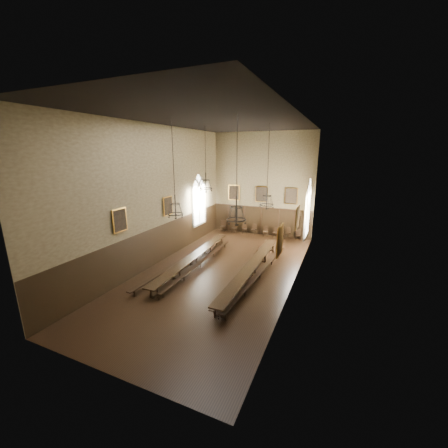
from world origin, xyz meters
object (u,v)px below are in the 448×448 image
Objects in this scene: chair_4 at (265,233)px; chandelier_front_right at (236,213)px; bench_left_inner at (200,264)px; bench_right_inner at (241,272)px; chair_2 at (245,230)px; chair_6 at (288,235)px; table_right at (251,271)px; bench_right_outer at (260,274)px; table_left at (194,261)px; chandelier_back_right at (267,200)px; chandelier_back_left at (206,185)px; chandelier_front_left at (175,208)px; chair_0 at (223,228)px; chair_1 at (234,230)px; bench_left_outer at (185,260)px; chair_7 at (298,237)px; chair_5 at (275,234)px; chair_3 at (254,231)px.

chandelier_front_right is at bearing -92.93° from chair_4.
bench_right_inner is (2.83, -0.12, 0.01)m from bench_left_inner.
bench_right_inner is 1.88× the size of chandelier_front_right.
chair_2 is 3.99m from chair_6.
bench_right_inner is 8.55m from chair_4.
chair_4 reaches higher than table_right.
bench_left_inner is at bearing -179.59° from bench_right_outer.
table_left is 9.60m from chair_6.
chandelier_back_right reaches higher than table_left.
chair_2 reaches higher than bench_left_inner.
chandelier_back_left is (-4.90, -5.84, 4.77)m from chair_6.
chandelier_front_left is at bearing -98.39° from bench_left_inner.
chair_0 is (-6.10, 8.39, 0.02)m from bench_right_outer.
bench_right_outer is 11.18× the size of chair_1.
chair_4 is at bearing 95.31° from bench_right_inner.
chandelier_front_left reaches higher than bench_left_inner.
table_left is 10.90× the size of chair_4.
table_right is 10.22× the size of chair_0.
chair_0 is 4.14m from chair_4.
bench_left_inner is at bearing 81.61° from chandelier_front_left.
chair_0 is 8.92m from chandelier_back_right.
chair_1 is at bearing 113.98° from bench_right_inner.
bench_right_outer is 2.32× the size of chandelier_back_left.
bench_left_outer is at bearing -110.58° from chair_6.
bench_right_outer is 11.15× the size of chair_4.
chair_7 is (6.09, 8.41, -0.01)m from bench_left_outer.
bench_right_outer is at bearing -65.90° from chair_0.
table_left reaches higher than bench_right_outer.
bench_left_inner is 9.79m from chair_7.
chair_6 is 11.84m from chandelier_front_right.
bench_right_inner is at bearing -119.03° from chair_7.
chair_1 is at bearing 120.61° from bench_right_outer.
bench_left_inner is at bearing -113.87° from chair_4.
chandelier_back_left reaches higher than chair_5.
chair_1 is 0.17× the size of chandelier_back_right.
chandelier_front_right is at bearing -69.61° from chair_3.
chair_5 is 0.17× the size of chandelier_front_right.
chair_7 is (3.94, 0.02, -0.02)m from chair_3.
chandelier_back_left and chandelier_front_left have the same top height.
chair_0 is 1.08× the size of chair_7.
chair_3 is 3.08m from chair_6.
chair_5 is at bearing 68.20° from table_left.
chair_0 is 4.99m from chair_5.
chandelier_back_right is (0.69, 2.85, 3.99)m from bench_right_inner.
chandelier_front_right is (1.40, -10.97, 4.17)m from chair_4.
chandelier_front_right is at bearing -50.41° from chandelier_back_left.
bench_right_inner is at bearing -172.86° from bench_right_outer.
bench_right_inner is 8.85m from chair_7.
chandelier_back_right is at bearing 29.23° from bench_left_outer.
chair_2 is at bearing 112.04° from table_right.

